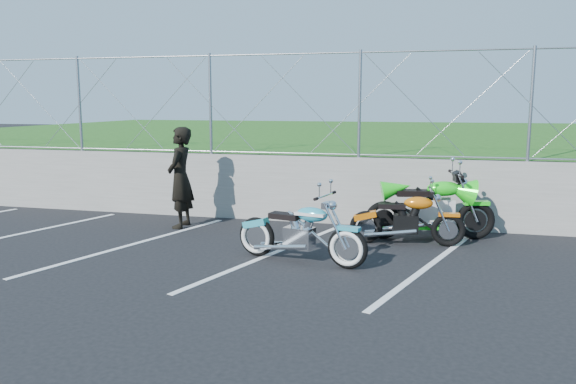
% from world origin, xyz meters
% --- Properties ---
extents(ground, '(90.00, 90.00, 0.00)m').
position_xyz_m(ground, '(0.00, 0.00, 0.00)').
color(ground, black).
rests_on(ground, ground).
extents(retaining_wall, '(30.00, 0.22, 1.30)m').
position_xyz_m(retaining_wall, '(0.00, 3.50, 0.65)').
color(retaining_wall, slate).
rests_on(retaining_wall, ground).
extents(grass_field, '(30.00, 20.00, 1.30)m').
position_xyz_m(grass_field, '(0.00, 13.50, 0.65)').
color(grass_field, '#1D4D14').
rests_on(grass_field, ground).
extents(chain_link_fence, '(28.00, 0.03, 2.00)m').
position_xyz_m(chain_link_fence, '(0.00, 3.50, 2.30)').
color(chain_link_fence, gray).
rests_on(chain_link_fence, retaining_wall).
extents(parking_lines, '(18.29, 4.31, 0.01)m').
position_xyz_m(parking_lines, '(1.20, 1.00, 0.00)').
color(parking_lines, silver).
rests_on(parking_lines, ground).
extents(cruiser_turquoise, '(2.06, 0.70, 1.04)m').
position_xyz_m(cruiser_turquoise, '(0.55, 0.66, 0.42)').
color(cruiser_turquoise, black).
rests_on(cruiser_turquoise, ground).
extents(naked_orange, '(1.88, 0.64, 0.94)m').
position_xyz_m(naked_orange, '(2.02, 2.10, 0.40)').
color(naked_orange, black).
rests_on(naked_orange, ground).
extents(sportbike_green, '(2.20, 0.78, 1.15)m').
position_xyz_m(sportbike_green, '(2.39, 2.61, 0.50)').
color(sportbike_green, black).
rests_on(sportbike_green, ground).
extents(person_standing, '(0.51, 0.72, 1.89)m').
position_xyz_m(person_standing, '(-2.18, 2.40, 0.94)').
color(person_standing, black).
rests_on(person_standing, ground).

